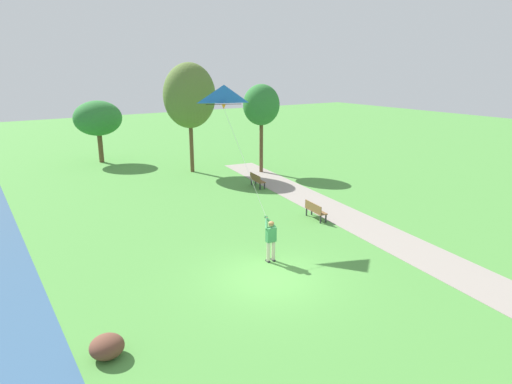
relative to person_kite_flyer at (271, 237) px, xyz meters
name	(u,v)px	position (x,y,z in m)	size (l,w,h in m)	color
ground_plane	(269,278)	(-0.92, -1.24, -1.05)	(120.00, 120.00, 0.00)	#4C8E3D
walkway_path	(365,226)	(6.27, 0.76, -1.04)	(2.40, 32.00, 0.02)	gray
person_kite_flyer	(271,237)	(0.00, 0.00, 0.00)	(0.52, 0.62, 1.83)	#232328
flying_kite	(224,97)	(0.33, 4.15, 5.25)	(1.77, 4.32, 5.07)	blue
park_bench_near_walkway	(315,210)	(4.90, 2.98, -0.54)	(0.65, 1.55, 0.88)	brown
park_bench_far_walkway	(257,180)	(5.89, 9.91, -0.54)	(0.65, 1.55, 0.88)	brown
tree_behind_path	(190,96)	(4.32, 16.29, 4.51)	(3.84, 3.27, 7.90)	brown
tree_lakeside_far	(98,118)	(-0.42, 23.49, 2.52)	(3.82, 3.27, 4.99)	brown
tree_treeline_right	(261,105)	(8.57, 13.37, 3.85)	(2.75, 2.39, 6.40)	brown
lakeside_shrub	(107,347)	(-7.31, -2.65, -0.73)	(0.94, 0.92, 0.64)	brown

